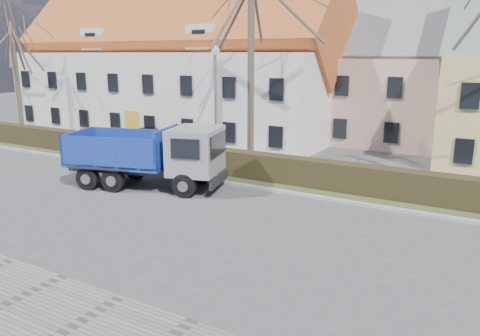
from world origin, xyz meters
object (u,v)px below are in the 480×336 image
Objects in this scene: dump_truck at (141,155)px; streetlight at (216,108)px; cart_frame at (182,174)px; parked_car_a at (151,136)px.

streetlight reaches higher than dump_truck.
dump_truck reaches higher than cart_frame.
parked_car_a reaches higher than cart_frame.
cart_frame is at bearing -93.50° from streetlight.
dump_truck is 2.06× the size of parked_car_a.
cart_frame is at bearing -110.30° from parked_car_a.
dump_truck is at bearing -103.35° from streetlight.
dump_truck is 5.21m from streetlight.
parked_car_a is (-6.40, 8.21, -0.88)m from dump_truck.
parked_car_a is at bearing 155.39° from streetlight.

